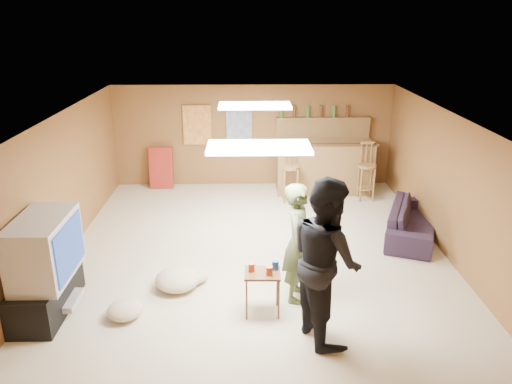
{
  "coord_description": "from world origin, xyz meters",
  "views": [
    {
      "loc": [
        -0.15,
        -7.1,
        3.65
      ],
      "look_at": [
        0.0,
        0.2,
        1.0
      ],
      "focal_mm": 35.0,
      "sensor_mm": 36.0,
      "label": 1
    }
  ],
  "objects_px": {
    "sofa": "(413,221)",
    "tray_table": "(262,293)",
    "person_olive": "(298,243)",
    "tv_body": "(44,248)",
    "bar_counter": "(324,167)",
    "person_black": "(326,260)"
  },
  "relations": [
    {
      "from": "tv_body",
      "to": "person_olive",
      "type": "distance_m",
      "value": 3.19
    },
    {
      "from": "person_black",
      "to": "tv_body",
      "type": "bearing_deg",
      "value": 63.65
    },
    {
      "from": "tv_body",
      "to": "person_olive",
      "type": "height_order",
      "value": "person_olive"
    },
    {
      "from": "tv_body",
      "to": "tray_table",
      "type": "xyz_separation_m",
      "value": [
        2.69,
        -0.09,
        -0.61
      ]
    },
    {
      "from": "bar_counter",
      "to": "person_black",
      "type": "relative_size",
      "value": 1.01
    },
    {
      "from": "person_olive",
      "to": "sofa",
      "type": "height_order",
      "value": "person_olive"
    },
    {
      "from": "tv_body",
      "to": "person_olive",
      "type": "relative_size",
      "value": 0.68
    },
    {
      "from": "bar_counter",
      "to": "sofa",
      "type": "xyz_separation_m",
      "value": [
        1.2,
        -2.26,
        -0.28
      ]
    },
    {
      "from": "tv_body",
      "to": "tray_table",
      "type": "height_order",
      "value": "tv_body"
    },
    {
      "from": "tv_body",
      "to": "tray_table",
      "type": "distance_m",
      "value": 2.76
    },
    {
      "from": "bar_counter",
      "to": "tray_table",
      "type": "bearing_deg",
      "value": -107.77
    },
    {
      "from": "person_black",
      "to": "sofa",
      "type": "height_order",
      "value": "person_black"
    },
    {
      "from": "person_olive",
      "to": "sofa",
      "type": "bearing_deg",
      "value": -33.24
    },
    {
      "from": "sofa",
      "to": "tray_table",
      "type": "xyz_separation_m",
      "value": [
        -2.66,
        -2.28,
        0.02
      ]
    },
    {
      "from": "person_olive",
      "to": "bar_counter",
      "type": "bearing_deg",
      "value": 2.19
    },
    {
      "from": "tv_body",
      "to": "person_black",
      "type": "height_order",
      "value": "person_black"
    },
    {
      "from": "tv_body",
      "to": "bar_counter",
      "type": "distance_m",
      "value": 6.09
    },
    {
      "from": "person_olive",
      "to": "tray_table",
      "type": "relative_size",
      "value": 2.79
    },
    {
      "from": "sofa",
      "to": "bar_counter",
      "type": "bearing_deg",
      "value": 49.89
    },
    {
      "from": "tv_body",
      "to": "sofa",
      "type": "height_order",
      "value": "tv_body"
    },
    {
      "from": "bar_counter",
      "to": "sofa",
      "type": "height_order",
      "value": "bar_counter"
    },
    {
      "from": "person_olive",
      "to": "tray_table",
      "type": "bearing_deg",
      "value": 142.41
    }
  ]
}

